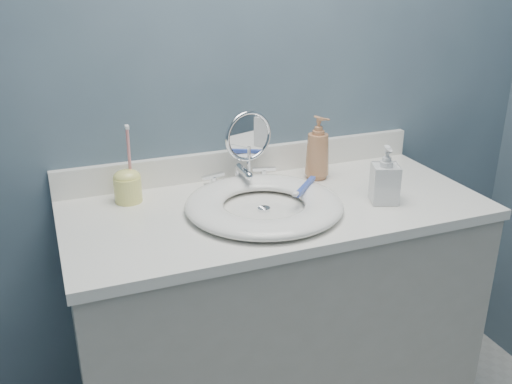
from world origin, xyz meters
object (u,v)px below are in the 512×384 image
soap_bottle_amber (318,148)px  toothbrush_holder (128,185)px  soap_bottle_clear (385,175)px  makeup_mirror (248,145)px

soap_bottle_amber → toothbrush_holder: 0.61m
soap_bottle_clear → makeup_mirror: bearing=159.6°
makeup_mirror → soap_bottle_clear: makeup_mirror is taller
makeup_mirror → toothbrush_holder: bearing=170.4°
soap_bottle_clear → soap_bottle_amber: bearing=130.9°
soap_bottle_clear → toothbrush_holder: size_ratio=0.73×
makeup_mirror → toothbrush_holder: size_ratio=1.03×
soap_bottle_amber → makeup_mirror: bearing=148.3°
makeup_mirror → toothbrush_holder: (-0.38, -0.00, -0.08)m
makeup_mirror → soap_bottle_clear: size_ratio=1.41×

